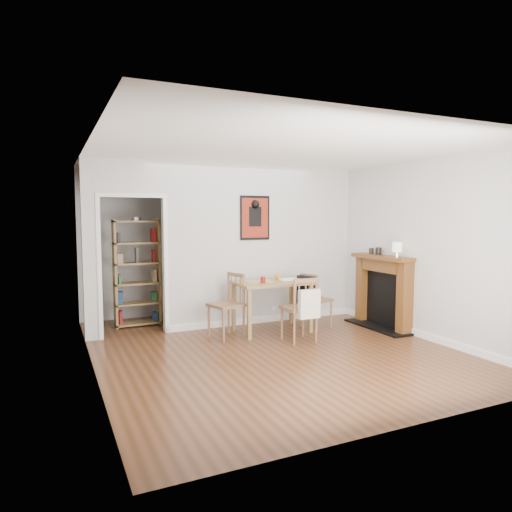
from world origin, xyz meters
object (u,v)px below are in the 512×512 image
dining_table (272,287)px  red_glass (263,280)px  orange_fruit (278,277)px  bookshelf (137,273)px  notebook (288,279)px  ceramic_jar_a (378,251)px  fireplace (383,289)px  ceramic_jar_b (371,251)px  chair_right (315,299)px  mantel_lamp (397,248)px  chair_left (226,306)px  chair_front (299,308)px

dining_table → red_glass: bearing=-150.2°
orange_fruit → bookshelf: bearing=149.4°
notebook → ceramic_jar_a: ceramic_jar_a is taller
bookshelf → fireplace: bearing=-26.6°
red_glass → ceramic_jar_b: bearing=-1.8°
chair_right → ceramic_jar_a: ceramic_jar_a is taller
mantel_lamp → ceramic_jar_b: (0.09, 0.71, -0.10)m
bookshelf → red_glass: size_ratio=18.12×
red_glass → orange_fruit: bearing=31.6°
bookshelf → chair_right: bearing=-27.9°
dining_table → chair_left: chair_left is taller
dining_table → ceramic_jar_b: size_ratio=12.28×
chair_right → mantel_lamp: 1.49m
dining_table → orange_fruit: size_ratio=12.90×
ceramic_jar_b → chair_front: bearing=-164.1°
chair_front → notebook: size_ratio=2.96×
fireplace → ceramic_jar_a: bearing=84.5°
chair_front → chair_right: bearing=42.4°
bookshelf → ceramic_jar_a: bearing=-24.5°
chair_left → red_glass: (0.56, -0.08, 0.36)m
chair_front → orange_fruit: (0.04, 0.75, 0.36)m
dining_table → fireplace: fireplace is taller
dining_table → chair_right: bearing=-6.0°
chair_right → fireplace: bearing=-23.3°
chair_left → ceramic_jar_b: bearing=-3.2°
chair_left → red_glass: size_ratio=9.90×
red_glass → bookshelf: bearing=139.1°
ceramic_jar_a → ceramic_jar_b: bearing=91.7°
chair_left → mantel_lamp: 2.70m
fireplace → mantel_lamp: size_ratio=5.39×
fireplace → mantel_lamp: 0.79m
orange_fruit → notebook: size_ratio=0.29×
chair_right → dining_table: bearing=174.0°
ceramic_jar_a → chair_left: bearing=172.9°
dining_table → ceramic_jar_b: bearing=-5.9°
ceramic_jar_a → fireplace: bearing=-95.5°
fireplace → notebook: (-1.43, 0.54, 0.18)m
chair_left → ceramic_jar_a: ceramic_jar_a is taller
chair_left → mantel_lamp: size_ratio=4.08×
chair_left → fireplace: bearing=-10.6°
chair_front → mantel_lamp: mantel_lamp is taller
chair_right → ceramic_jar_a: 1.30m
fireplace → notebook: fireplace is taller
chair_right → mantel_lamp: size_ratio=3.79×
dining_table → ceramic_jar_b: (1.75, -0.18, 0.52)m
dining_table → chair_left: 0.80m
chair_front → ceramic_jar_b: (1.63, 0.47, 0.74)m
chair_front → fireplace: 1.63m
orange_fruit → mantel_lamp: bearing=-33.9°
orange_fruit → ceramic_jar_b: ceramic_jar_b is taller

